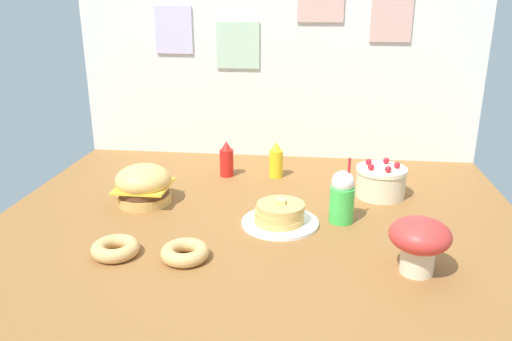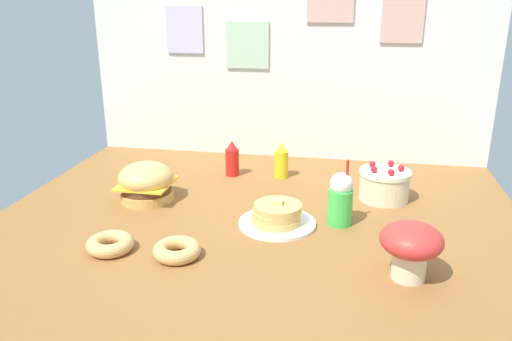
% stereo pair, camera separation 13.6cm
% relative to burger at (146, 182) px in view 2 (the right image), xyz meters
% --- Properties ---
extents(ground_plane, '(2.17, 1.82, 0.02)m').
position_rel_burger_xyz_m(ground_plane, '(0.52, -0.13, -0.09)').
color(ground_plane, brown).
extents(back_wall, '(2.17, 0.04, 1.09)m').
position_rel_burger_xyz_m(back_wall, '(0.52, 0.77, 0.47)').
color(back_wall, silver).
rests_on(back_wall, ground_plane).
extents(burger, '(0.24, 0.24, 0.17)m').
position_rel_burger_xyz_m(burger, '(0.00, 0.00, 0.00)').
color(burger, '#DBA859').
rests_on(burger, ground_plane).
extents(pancake_stack, '(0.31, 0.31, 0.11)m').
position_rel_burger_xyz_m(pancake_stack, '(0.61, -0.16, -0.04)').
color(pancake_stack, white).
rests_on(pancake_stack, ground_plane).
extents(layer_cake, '(0.23, 0.23, 0.17)m').
position_rel_burger_xyz_m(layer_cake, '(1.04, 0.20, -0.01)').
color(layer_cake, beige).
rests_on(layer_cake, ground_plane).
extents(ketchup_bottle, '(0.07, 0.07, 0.18)m').
position_rel_burger_xyz_m(ketchup_bottle, '(0.30, 0.39, 0.00)').
color(ketchup_bottle, red).
rests_on(ketchup_bottle, ground_plane).
extents(mustard_bottle, '(0.07, 0.07, 0.18)m').
position_rel_burger_xyz_m(mustard_bottle, '(0.55, 0.41, 0.00)').
color(mustard_bottle, yellow).
rests_on(mustard_bottle, ground_plane).
extents(cream_soda_cup, '(0.10, 0.10, 0.27)m').
position_rel_burger_xyz_m(cream_soda_cup, '(0.86, -0.10, 0.02)').
color(cream_soda_cup, green).
rests_on(cream_soda_cup, ground_plane).
extents(donut_pink_glaze, '(0.17, 0.17, 0.05)m').
position_rel_burger_xyz_m(donut_pink_glaze, '(0.06, -0.48, -0.06)').
color(donut_pink_glaze, tan).
rests_on(donut_pink_glaze, ground_plane).
extents(donut_chocolate, '(0.17, 0.17, 0.05)m').
position_rel_burger_xyz_m(donut_chocolate, '(0.31, -0.48, -0.06)').
color(donut_chocolate, tan).
rests_on(donut_chocolate, ground_plane).
extents(mushroom_stool, '(0.20, 0.20, 0.19)m').
position_rel_burger_xyz_m(mushroom_stool, '(1.09, -0.47, 0.04)').
color(mushroom_stool, beige).
rests_on(mushroom_stool, ground_plane).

